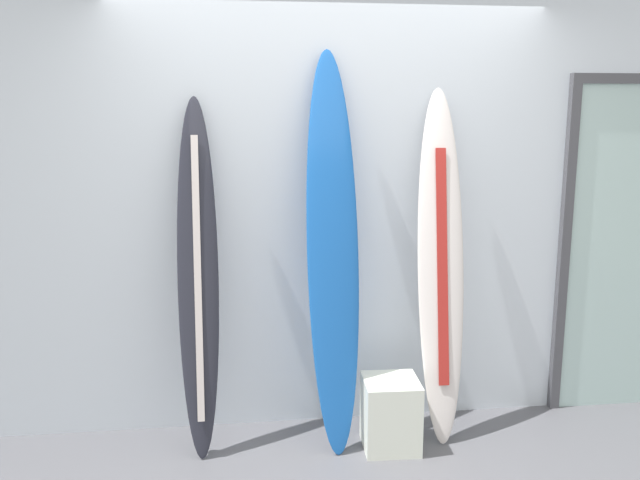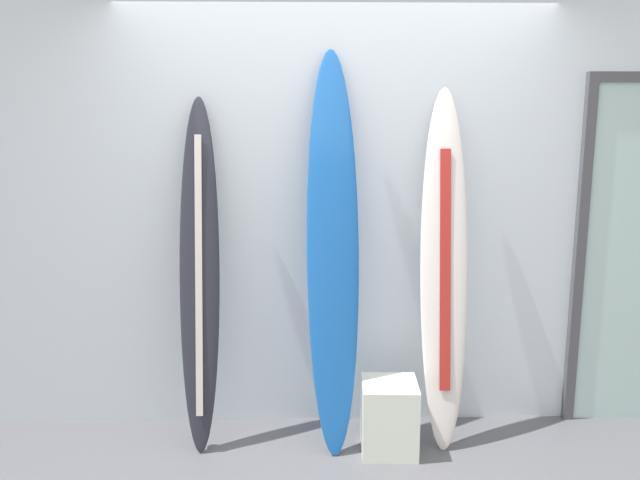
{
  "view_description": "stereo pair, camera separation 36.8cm",
  "coord_description": "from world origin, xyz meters",
  "px_view_note": "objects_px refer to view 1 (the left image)",
  "views": [
    {
      "loc": [
        -0.55,
        -2.64,
        1.91
      ],
      "look_at": [
        -0.1,
        0.95,
        1.2
      ],
      "focal_mm": 37.1,
      "sensor_mm": 36.0,
      "label": 1
    },
    {
      "loc": [
        -0.18,
        -2.66,
        1.91
      ],
      "look_at": [
        -0.1,
        0.95,
        1.2
      ],
      "focal_mm": 37.1,
      "sensor_mm": 36.0,
      "label": 2
    }
  ],
  "objects_px": {
    "surfboard_ivory": "(441,267)",
    "display_block_left": "(391,414)",
    "surfboard_cobalt": "(333,253)",
    "surfboard_charcoal": "(198,281)"
  },
  "relations": [
    {
      "from": "surfboard_cobalt",
      "to": "surfboard_charcoal",
      "type": "bearing_deg",
      "value": 178.84
    },
    {
      "from": "surfboard_charcoal",
      "to": "display_block_left",
      "type": "height_order",
      "value": "surfboard_charcoal"
    },
    {
      "from": "surfboard_charcoal",
      "to": "display_block_left",
      "type": "distance_m",
      "value": 1.33
    },
    {
      "from": "surfboard_ivory",
      "to": "display_block_left",
      "type": "bearing_deg",
      "value": -153.11
    },
    {
      "from": "display_block_left",
      "to": "surfboard_charcoal",
      "type": "bearing_deg",
      "value": 171.52
    },
    {
      "from": "surfboard_cobalt",
      "to": "surfboard_ivory",
      "type": "distance_m",
      "value": 0.64
    },
    {
      "from": "surfboard_charcoal",
      "to": "surfboard_cobalt",
      "type": "xyz_separation_m",
      "value": [
        0.75,
        -0.02,
        0.14
      ]
    },
    {
      "from": "surfboard_ivory",
      "to": "display_block_left",
      "type": "xyz_separation_m",
      "value": [
        -0.32,
        -0.16,
        -0.82
      ]
    },
    {
      "from": "surfboard_cobalt",
      "to": "display_block_left",
      "type": "height_order",
      "value": "surfboard_cobalt"
    },
    {
      "from": "surfboard_cobalt",
      "to": "surfboard_ivory",
      "type": "height_order",
      "value": "surfboard_cobalt"
    }
  ]
}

